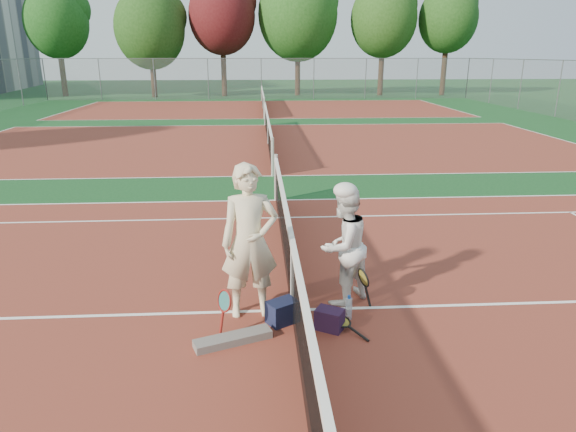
{
  "coord_description": "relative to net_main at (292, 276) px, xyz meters",
  "views": [
    {
      "loc": [
        -0.44,
        -6.22,
        3.32
      ],
      "look_at": [
        0.0,
        0.93,
        1.05
      ],
      "focal_mm": 32.0,
      "sensor_mm": 36.0,
      "label": 1
    }
  ],
  "objects": [
    {
      "name": "ground",
      "position": [
        0.0,
        0.0,
        -0.51
      ],
      "size": [
        130.0,
        130.0,
        0.0
      ],
      "primitive_type": "plane",
      "color": "#103E1A",
      "rests_on": "ground"
    },
    {
      "name": "court_main",
      "position": [
        0.0,
        0.0,
        -0.51
      ],
      "size": [
        23.77,
        10.97,
        0.01
      ],
      "primitive_type": "cube",
      "color": "maroon",
      "rests_on": "ground"
    },
    {
      "name": "court_far_a",
      "position": [
        0.0,
        13.5,
        -0.51
      ],
      "size": [
        23.77,
        10.97,
        0.01
      ],
      "primitive_type": "cube",
      "color": "maroon",
      "rests_on": "ground"
    },
    {
      "name": "court_far_b",
      "position": [
        0.0,
        27.0,
        -0.51
      ],
      "size": [
        23.77,
        10.97,
        0.01
      ],
      "primitive_type": "cube",
      "color": "maroon",
      "rests_on": "ground"
    },
    {
      "name": "net_main",
      "position": [
        0.0,
        0.0,
        0.0
      ],
      "size": [
        0.1,
        10.98,
        1.02
      ],
      "primitive_type": null,
      "color": "black",
      "rests_on": "ground"
    },
    {
      "name": "net_far_a",
      "position": [
        0.0,
        13.5,
        0.0
      ],
      "size": [
        0.1,
        10.98,
        1.02
      ],
      "primitive_type": null,
      "color": "black",
      "rests_on": "ground"
    },
    {
      "name": "net_far_b",
      "position": [
        0.0,
        27.0,
        0.0
      ],
      "size": [
        0.1,
        10.98,
        1.02
      ],
      "primitive_type": null,
      "color": "black",
      "rests_on": "ground"
    },
    {
      "name": "fence_back",
      "position": [
        0.0,
        34.0,
        0.99
      ],
      "size": [
        32.0,
        0.06,
        3.0
      ],
      "primitive_type": null,
      "color": "slate",
      "rests_on": "ground"
    },
    {
      "name": "player_a",
      "position": [
        -0.55,
        -0.03,
        0.51
      ],
      "size": [
        0.8,
        0.58,
        2.03
      ],
      "primitive_type": "imported",
      "rotation": [
        0.0,
        0.0,
        0.13
      ],
      "color": "beige",
      "rests_on": "ground"
    },
    {
      "name": "player_b",
      "position": [
        0.71,
        0.25,
        0.31
      ],
      "size": [
        1.01,
        0.99,
        1.64
      ],
      "primitive_type": "imported",
      "rotation": [
        0.0,
        0.0,
        3.84
      ],
      "color": "white",
      "rests_on": "ground"
    },
    {
      "name": "racket_red",
      "position": [
        -0.87,
        -0.58,
        -0.21
      ],
      "size": [
        0.3,
        0.3,
        0.59
      ],
      "primitive_type": null,
      "rotation": [
        0.0,
        0.0,
        0.77
      ],
      "color": "maroon",
      "rests_on": "ground"
    },
    {
      "name": "racket_black_held",
      "position": [
        0.96,
        0.0,
        -0.22
      ],
      "size": [
        0.28,
        0.32,
        0.58
      ],
      "primitive_type": null,
      "rotation": [
        0.0,
        0.0,
        3.52
      ],
      "color": "black",
      "rests_on": "ground"
    },
    {
      "name": "racket_spare",
      "position": [
        0.58,
        -0.49,
        -0.44
      ],
      "size": [
        0.58,
        0.64,
        0.13
      ],
      "primitive_type": null,
      "rotation": [
        0.0,
        0.0,
        2.23
      ],
      "color": "black",
      "rests_on": "ground"
    },
    {
      "name": "sports_bag_navy",
      "position": [
        -0.15,
        -0.31,
        -0.36
      ],
      "size": [
        0.46,
        0.42,
        0.3
      ],
      "primitive_type": "cube",
      "rotation": [
        0.0,
        0.0,
        0.55
      ],
      "color": "black",
      "rests_on": "ground"
    },
    {
      "name": "sports_bag_purple",
      "position": [
        0.43,
        -0.52,
        -0.37
      ],
      "size": [
        0.41,
        0.37,
        0.27
      ],
      "primitive_type": "cube",
      "rotation": [
        0.0,
        0.0,
        -0.52
      ],
      "color": "black",
      "rests_on": "ground"
    },
    {
      "name": "net_cover_canvas",
      "position": [
        -0.77,
        -0.77,
        -0.46
      ],
      "size": [
        0.96,
        0.54,
        0.1
      ],
      "primitive_type": "cube",
      "rotation": [
        0.0,
        0.0,
        0.37
      ],
      "color": "#605A56",
      "rests_on": "ground"
    },
    {
      "name": "water_bottle",
      "position": [
        0.72,
        -0.28,
        -0.36
      ],
      "size": [
        0.09,
        0.09,
        0.3
      ],
      "primitive_type": "cylinder",
      "color": "silver",
      "rests_on": "ground"
    },
    {
      "name": "tree_back_0",
      "position": [
        -15.99,
        37.83,
        5.17
      ],
      "size": [
        4.89,
        4.89,
        8.52
      ],
      "color": "#382314",
      "rests_on": "ground"
    },
    {
      "name": "tree_back_1",
      "position": [
        -8.53,
        36.52,
        4.68
      ],
      "size": [
        5.39,
        5.39,
        8.3
      ],
      "color": "#382314",
      "rests_on": "ground"
    },
    {
      "name": "tree_back_maroon",
      "position": [
        -3.0,
        37.26,
        5.67
      ],
      "size": [
        5.25,
        5.25,
        9.22
      ],
      "color": "#382314",
      "rests_on": "ground"
    },
    {
      "name": "tree_back_3",
      "position": [
        3.06,
        37.73,
        5.82
      ],
      "size": [
        6.39,
        6.39,
        10.02
      ],
      "color": "#382314",
      "rests_on": "ground"
    },
    {
      "name": "tree_back_4",
      "position": [
        9.94,
        37.27,
        5.48
      ],
      "size": [
        5.31,
        5.31,
        9.07
      ],
      "color": "#382314",
      "rests_on": "ground"
    },
    {
      "name": "tree_back_5",
      "position": [
        15.24,
        37.27,
        5.51
      ],
      "size": [
        4.72,
        4.72,
        8.76
      ],
      "color": "#382314",
      "rests_on": "ground"
    }
  ]
}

